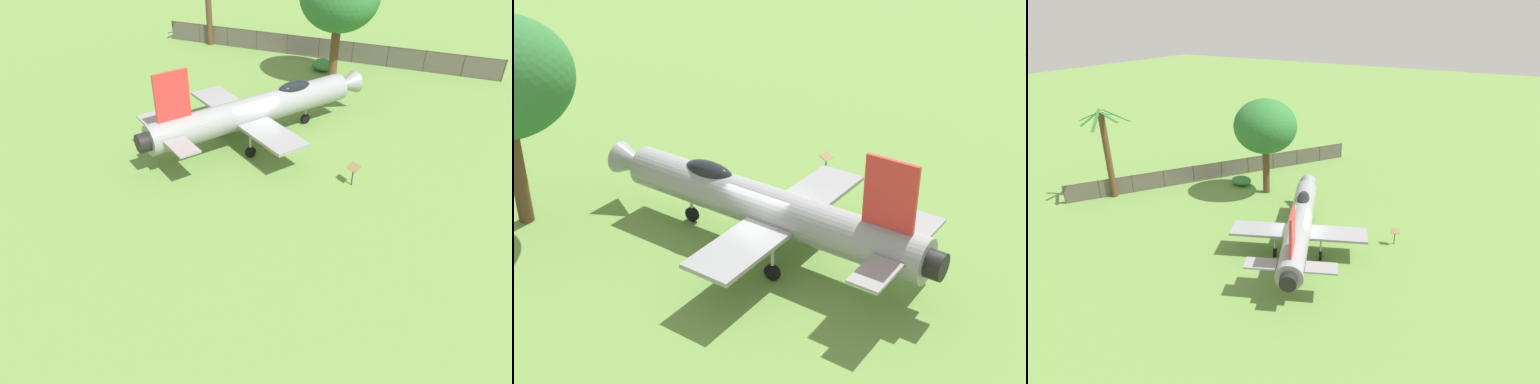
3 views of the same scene
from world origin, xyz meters
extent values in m
plane|color=#668E42|center=(0.00, 0.00, 0.00)|extent=(200.00, 200.00, 0.00)
cylinder|color=gray|center=(0.00, 0.00, 1.79)|extent=(6.20, 12.08, 1.60)
cone|color=gray|center=(-2.59, 6.29, 1.79)|extent=(1.86, 2.00, 1.36)
cylinder|color=black|center=(2.46, -5.97, 1.79)|extent=(1.11, 0.92, 0.96)
ellipsoid|color=black|center=(-1.04, 2.52, 2.47)|extent=(1.67, 2.38, 0.84)
cube|color=red|center=(1.80, -4.36, 3.78)|extent=(0.82, 1.72, 2.39)
cube|color=gray|center=(-2.19, -1.57, 1.59)|extent=(4.11, 3.16, 0.16)
cube|color=gray|center=(2.67, 0.43, 1.59)|extent=(4.11, 3.16, 0.16)
cube|color=gray|center=(0.42, -5.46, 1.95)|extent=(2.08, 1.70, 0.10)
cube|color=gray|center=(3.56, -4.17, 1.95)|extent=(2.08, 1.70, 0.10)
cylinder|color=#A5A8AD|center=(-1.42, 3.44, 0.97)|extent=(0.12, 0.12, 1.33)
cylinder|color=black|center=(-1.42, 3.44, 0.30)|extent=(0.40, 0.62, 0.60)
cylinder|color=#A5A8AD|center=(-0.91, -1.72, 0.97)|extent=(0.12, 0.12, 1.33)
cylinder|color=black|center=(-0.91, -1.72, 0.30)|extent=(0.40, 0.62, 0.60)
cylinder|color=#A5A8AD|center=(1.86, -0.58, 0.97)|extent=(0.12, 0.12, 1.33)
cylinder|color=black|center=(1.86, -0.58, 0.30)|extent=(0.40, 0.62, 0.60)
cylinder|color=brown|center=(-7.03, 7.08, 2.26)|extent=(0.60, 0.60, 4.52)
cylinder|color=#333333|center=(5.48, 3.73, 0.45)|extent=(0.06, 0.06, 0.90)
cube|color=olive|center=(5.48, 3.73, 1.02)|extent=(0.70, 0.57, 0.25)
camera|label=1|loc=(22.63, -4.56, 12.51)|focal=32.07mm
camera|label=2|loc=(-11.51, -18.12, 13.83)|focal=47.56mm
camera|label=3|loc=(11.43, -22.15, 14.97)|focal=29.52mm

